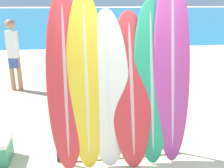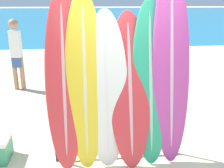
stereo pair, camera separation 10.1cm
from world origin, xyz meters
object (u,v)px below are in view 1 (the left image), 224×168
surfboard_slot_3 (131,89)px  surfboard_slot_5 (172,66)px  person_far_left (67,35)px  surfboard_rack (120,129)px  person_mid_beach (107,50)px  surfboard_slot_1 (86,81)px  person_near_water (13,53)px  surfboard_slot_2 (108,89)px  surfboard_slot_4 (151,82)px  surfboard_slot_0 (65,82)px

surfboard_slot_3 → surfboard_slot_5: 0.64m
surfboard_slot_3 → person_far_left: (-1.06, 7.11, -0.17)m
surfboard_rack → person_mid_beach: size_ratio=1.15×
surfboard_rack → surfboard_slot_1: bearing=175.1°
surfboard_slot_3 → person_near_water: size_ratio=1.18×
surfboard_slot_2 → person_far_left: 7.16m
surfboard_slot_1 → surfboard_slot_4: surfboard_slot_1 is taller
surfboard_slot_1 → person_far_left: (-0.46, 7.09, -0.30)m
person_mid_beach → surfboard_slot_4: bearing=75.0°
surfboard_slot_4 → person_mid_beach: bearing=92.4°
surfboard_slot_5 → person_near_water: (-2.80, 3.23, -0.37)m
surfboard_slot_0 → person_near_water: surfboard_slot_0 is taller
person_near_water → person_mid_beach: 2.43m
surfboard_slot_0 → surfboard_slot_1: surfboard_slot_1 is taller
surfboard_slot_1 → surfboard_slot_5: bearing=1.2°
surfboard_slot_5 → surfboard_slot_1: bearing=-178.8°
surfboard_slot_2 → person_near_water: size_ratio=1.19×
surfboard_rack → person_near_water: bearing=122.3°
surfboard_rack → surfboard_slot_1: size_ratio=0.77×
surfboard_slot_0 → person_far_left: 7.09m
surfboard_slot_4 → surfboard_slot_0: bearing=179.4°
surfboard_rack → surfboard_slot_4: surfboard_slot_4 is taller
person_far_left → person_near_water: bearing=47.2°
person_mid_beach → person_far_left: person_far_left is taller
surfboard_slot_4 → person_near_water: bearing=127.8°
surfboard_slot_4 → person_far_left: 7.22m
person_near_water → surfboard_slot_2: bearing=-51.2°
person_mid_beach → surfboard_slot_5: bearing=79.2°
surfboard_slot_5 → surfboard_slot_3: bearing=-176.3°
person_far_left → surfboard_slot_4: bearing=75.0°
surfboard_slot_0 → surfboard_slot_2: (0.56, -0.04, -0.12)m
surfboard_slot_3 → surfboard_slot_4: (0.28, 0.01, 0.07)m
surfboard_slot_2 → surfboard_slot_5: size_ratio=0.79×
surfboard_slot_1 → surfboard_slot_2: 0.31m
surfboard_slot_3 → surfboard_rack: bearing=-170.9°
person_far_left → surfboard_slot_3: bearing=72.8°
surfboard_slot_5 → surfboard_slot_0: bearing=-179.7°
surfboard_slot_1 → surfboard_slot_4: (0.89, 0.00, -0.06)m
person_mid_beach → surfboard_slot_1: bearing=61.8°
surfboard_slot_2 → person_far_left: (-0.74, 7.12, -0.18)m
surfboard_slot_1 → person_mid_beach: bearing=79.2°
surfboard_rack → surfboard_slot_3: surfboard_slot_3 is taller
surfboard_rack → surfboard_slot_5: surfboard_slot_5 is taller
surfboard_slot_4 → surfboard_slot_3: bearing=-177.0°
surfboard_slot_3 → surfboard_slot_4: surfboard_slot_4 is taller
surfboard_slot_5 → surfboard_slot_2: bearing=-176.9°
surfboard_slot_3 → person_far_left: size_ratio=1.30×
surfboard_slot_5 → person_near_water: size_ratio=1.51×
surfboard_rack → surfboard_slot_4: bearing=5.2°
surfboard_slot_2 → surfboard_slot_4: (0.60, 0.03, 0.06)m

